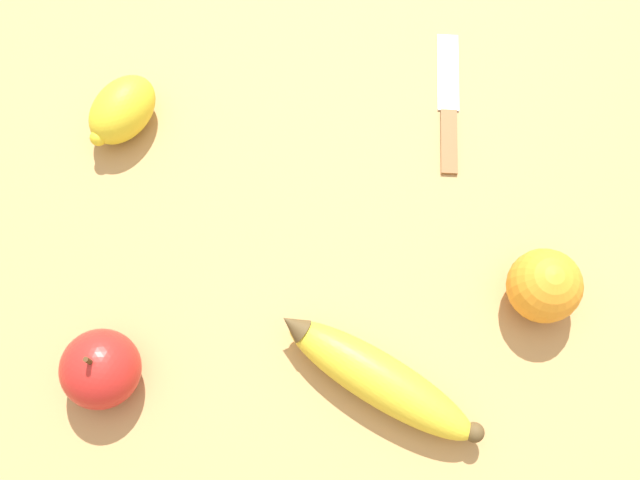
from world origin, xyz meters
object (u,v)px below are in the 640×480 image
lemon (122,110)px  paring_knife (449,107)px  orange (544,286)px  apple (101,369)px  banana (378,378)px

lemon → paring_knife: bearing=145.6°
lemon → paring_knife: (-0.27, 0.19, -0.02)m
orange → paring_knife: orange is taller
apple → lemon: bearing=-126.3°
apple → lemon: apple is taller
paring_knife → lemon: bearing=-174.1°
banana → lemon: lemon is taller
lemon → paring_knife: lemon is taller
orange → lemon: size_ratio=0.73×
apple → paring_knife: size_ratio=0.55×
banana → orange: bearing=-120.1°
orange → lemon: orange is taller
apple → lemon: (-0.15, -0.21, -0.00)m
banana → apple: (0.19, -0.15, 0.01)m
banana → paring_knife: size_ratio=1.43×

